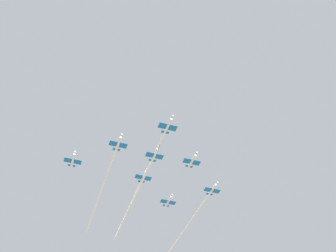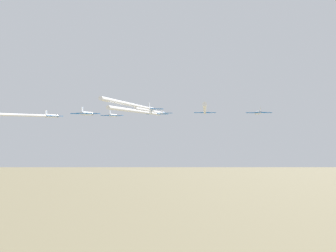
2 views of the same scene
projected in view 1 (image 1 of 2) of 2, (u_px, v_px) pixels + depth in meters
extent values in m
cylinder|color=white|center=(168.00, 126.00, 160.77)|extent=(3.22, 8.35, 1.02)
cone|color=#9EA3AD|center=(172.00, 117.00, 157.29)|extent=(1.43, 2.05, 0.97)
cube|color=blue|center=(168.00, 127.00, 161.06)|extent=(7.97, 4.86, 0.17)
cube|color=blue|center=(165.00, 132.00, 163.27)|extent=(3.40, 2.10, 0.17)
cube|color=white|center=(165.00, 130.00, 163.80)|extent=(0.54, 1.48, 1.68)
cylinder|color=white|center=(144.00, 176.00, 183.82)|extent=(16.51, 57.39, 0.72)
cylinder|color=white|center=(192.00, 161.00, 174.60)|extent=(3.22, 8.35, 1.02)
cone|color=#9EA3AD|center=(196.00, 154.00, 171.11)|extent=(1.43, 2.05, 0.97)
cube|color=blue|center=(192.00, 162.00, 174.88)|extent=(7.97, 4.86, 0.17)
cube|color=blue|center=(189.00, 166.00, 177.09)|extent=(3.40, 2.10, 0.17)
cube|color=white|center=(189.00, 165.00, 177.63)|extent=(0.54, 1.48, 1.68)
cylinder|color=white|center=(118.00, 144.00, 168.02)|extent=(3.22, 8.35, 1.02)
cone|color=#9EA3AD|center=(121.00, 136.00, 164.53)|extent=(1.43, 2.05, 0.97)
cube|color=blue|center=(118.00, 145.00, 168.30)|extent=(7.97, 4.86, 0.17)
cube|color=blue|center=(116.00, 149.00, 170.52)|extent=(3.40, 2.10, 0.17)
cube|color=white|center=(117.00, 148.00, 171.05)|extent=(0.54, 1.48, 1.68)
cylinder|color=white|center=(99.00, 197.00, 195.27)|extent=(19.80, 69.29, 0.72)
cylinder|color=white|center=(155.00, 155.00, 172.41)|extent=(3.22, 8.35, 1.02)
cone|color=#9EA3AD|center=(158.00, 147.00, 168.92)|extent=(1.43, 2.05, 0.97)
cube|color=blue|center=(155.00, 156.00, 172.69)|extent=(7.97, 4.86, 0.17)
cube|color=blue|center=(152.00, 160.00, 174.90)|extent=(3.40, 2.10, 0.17)
cube|color=white|center=(152.00, 159.00, 175.44)|extent=(0.54, 1.48, 1.68)
cylinder|color=white|center=(132.00, 204.00, 198.75)|extent=(19.09, 66.73, 0.72)
cylinder|color=white|center=(212.00, 190.00, 188.96)|extent=(3.22, 8.35, 1.02)
cone|color=#9EA3AD|center=(217.00, 183.00, 185.48)|extent=(1.43, 2.05, 0.97)
cube|color=blue|center=(212.00, 190.00, 189.25)|extent=(7.97, 4.86, 0.17)
cube|color=blue|center=(209.00, 194.00, 191.46)|extent=(3.40, 2.10, 0.17)
cube|color=white|center=(209.00, 192.00, 192.00)|extent=(0.54, 1.48, 1.68)
cylinder|color=white|center=(184.00, 231.00, 215.68)|extent=(19.38, 67.76, 0.72)
cylinder|color=white|center=(73.00, 160.00, 175.15)|extent=(3.22, 8.35, 1.02)
cone|color=#9EA3AD|center=(75.00, 153.00, 171.67)|extent=(1.43, 2.05, 0.97)
cube|color=blue|center=(73.00, 161.00, 175.44)|extent=(7.97, 4.86, 0.17)
cube|color=blue|center=(72.00, 165.00, 177.65)|extent=(3.40, 2.10, 0.17)
cube|color=white|center=(72.00, 164.00, 178.18)|extent=(0.54, 1.48, 1.68)
cylinder|color=white|center=(144.00, 177.00, 185.36)|extent=(3.22, 8.35, 1.02)
cone|color=#9EA3AD|center=(147.00, 170.00, 181.87)|extent=(1.43, 2.05, 0.97)
cube|color=blue|center=(143.00, 178.00, 185.64)|extent=(7.97, 4.86, 0.17)
cube|color=blue|center=(141.00, 181.00, 187.86)|extent=(3.40, 2.10, 0.17)
cube|color=white|center=(141.00, 180.00, 188.39)|extent=(0.54, 1.48, 1.68)
cylinder|color=white|center=(126.00, 214.00, 207.35)|extent=(15.68, 54.39, 0.72)
cylinder|color=white|center=(168.00, 201.00, 196.67)|extent=(3.22, 8.35, 1.02)
cone|color=#9EA3AD|center=(172.00, 196.00, 193.18)|extent=(1.43, 2.05, 0.97)
cube|color=blue|center=(168.00, 202.00, 196.95)|extent=(7.97, 4.86, 0.17)
cube|color=blue|center=(166.00, 205.00, 199.16)|extent=(3.40, 2.10, 0.17)
cube|color=white|center=(166.00, 204.00, 199.70)|extent=(0.54, 1.48, 1.68)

